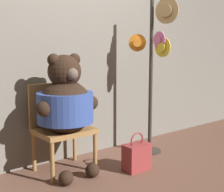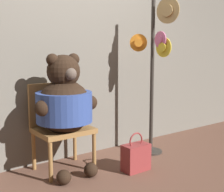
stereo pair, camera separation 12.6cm
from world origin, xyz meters
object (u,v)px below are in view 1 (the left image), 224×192
chair (60,123)px  hat_display_rack (154,67)px  teddy_bear (66,104)px  handbag_on_ground (137,157)px

chair → hat_display_rack: size_ratio=0.49×
chair → teddy_bear: bearing=-96.9°
teddy_bear → handbag_on_ground: teddy_bear is taller
chair → handbag_on_ground: bearing=-41.6°
hat_display_rack → teddy_bear: bearing=175.3°
hat_display_rack → handbag_on_ground: size_ratio=4.52×
teddy_bear → hat_display_rack: size_ratio=0.66×
chair → teddy_bear: 0.27m
handbag_on_ground → teddy_bear: bearing=148.7°
chair → teddy_bear: (-0.02, -0.15, 0.22)m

